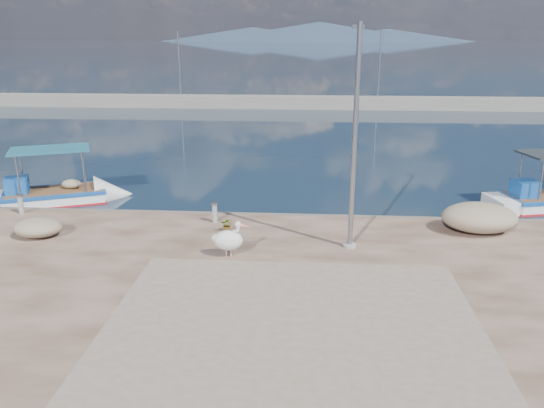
% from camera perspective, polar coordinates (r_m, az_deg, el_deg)
% --- Properties ---
extents(ground, '(1400.00, 1400.00, 0.00)m').
position_cam_1_polar(ground, '(16.07, -0.98, -8.56)').
color(ground, '#162635').
rests_on(ground, ground).
extents(quay_patch, '(9.00, 7.00, 0.01)m').
position_cam_1_polar(quay_patch, '(13.14, 2.28, -12.51)').
color(quay_patch, gray).
rests_on(quay_patch, quay).
extents(breakwater, '(120.00, 2.20, 7.50)m').
position_cam_1_polar(breakwater, '(54.75, 2.76, 10.88)').
color(breakwater, gray).
rests_on(breakwater, ground).
extents(mountains, '(370.00, 280.00, 22.00)m').
position_cam_1_polar(mountains, '(664.36, 4.60, 17.89)').
color(mountains, '#28384C').
rests_on(mountains, ground).
extents(boat_left, '(6.22, 4.12, 2.85)m').
position_cam_1_polar(boat_left, '(25.44, -22.37, 0.64)').
color(boat_left, white).
rests_on(boat_left, ground).
extents(pelican, '(1.24, 0.68, 1.19)m').
position_cam_1_polar(pelican, '(16.51, -4.67, -3.85)').
color(pelican, tan).
rests_on(pelican, quay).
extents(lamp_post, '(0.44, 0.96, 7.00)m').
position_cam_1_polar(lamp_post, '(16.65, 8.84, 6.02)').
color(lamp_post, gray).
rests_on(lamp_post, quay).
extents(bollard_near, '(0.25, 0.25, 0.75)m').
position_cam_1_polar(bollard_near, '(19.62, -6.19, -0.84)').
color(bollard_near, gray).
rests_on(bollard_near, quay).
extents(bollard_far, '(0.26, 0.26, 0.78)m').
position_cam_1_polar(bollard_far, '(22.63, -25.42, 0.08)').
color(bollard_far, gray).
rests_on(bollard_far, quay).
extents(potted_plant, '(0.49, 0.43, 0.51)m').
position_cam_1_polar(potted_plant, '(18.70, -4.83, -2.23)').
color(potted_plant, '#33722D').
rests_on(potted_plant, quay).
extents(net_pile_b, '(1.65, 1.28, 0.64)m').
position_cam_1_polar(net_pile_b, '(19.88, -23.88, -2.32)').
color(net_pile_b, tan).
rests_on(net_pile_b, quay).
extents(net_pile_c, '(2.61, 1.87, 1.03)m').
position_cam_1_polar(net_pile_c, '(19.94, 21.41, -1.36)').
color(net_pile_c, tan).
rests_on(net_pile_c, quay).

